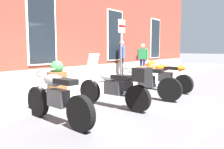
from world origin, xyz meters
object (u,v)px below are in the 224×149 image
motorcycle_grey_naked (56,98)px  motorcycle_orange_sport (162,74)px  motorcycle_yellow_naked (144,82)px  pedestrian_blue_top (122,55)px  pedestrian_striped_shirt (143,57)px  parking_sign (121,43)px  barrel_planter (57,78)px  motorcycle_silver_touring (116,86)px

motorcycle_grey_naked → motorcycle_orange_sport: (4.39, -0.03, 0.07)m
motorcycle_yellow_naked → pedestrian_blue_top: size_ratio=1.23×
pedestrian_striped_shirt → parking_sign: size_ratio=0.67×
barrel_planter → parking_sign: bearing=-23.9°
motorcycle_orange_sport → barrel_planter: size_ratio=2.19×
motorcycle_silver_touring → parking_sign: size_ratio=0.90×
pedestrian_blue_top → motorcycle_orange_sport: bearing=-123.6°
parking_sign → motorcycle_yellow_naked: bearing=-120.5°
parking_sign → barrel_planter: bearing=156.1°
motorcycle_grey_naked → barrel_planter: bearing=51.8°
pedestrian_striped_shirt → parking_sign: (-3.78, -1.40, 0.64)m
motorcycle_grey_naked → pedestrian_striped_shirt: bearing=19.3°
pedestrian_striped_shirt → motorcycle_silver_touring: bearing=-154.5°
motorcycle_grey_naked → motorcycle_yellow_naked: bearing=-3.9°
motorcycle_silver_touring → motorcycle_yellow_naked: size_ratio=1.00×
motorcycle_grey_naked → barrel_planter: barrel_planter is taller
motorcycle_silver_touring → motorcycle_orange_sport: bearing=3.4°
motorcycle_orange_sport → barrel_planter: barrel_planter is taller
motorcycle_yellow_naked → barrel_planter: barrel_planter is taller
motorcycle_yellow_naked → pedestrian_blue_top: pedestrian_blue_top is taller
motorcycle_yellow_naked → parking_sign: bearing=59.5°
motorcycle_grey_naked → parking_sign: bearing=18.2°
motorcycle_silver_touring → pedestrian_blue_top: (4.98, 3.47, 0.55)m
barrel_planter → pedestrian_blue_top: bearing=12.8°
motorcycle_yellow_naked → barrel_planter: (-1.23, 2.36, 0.03)m
motorcycle_grey_naked → motorcycle_yellow_naked: motorcycle_grey_naked is taller
motorcycle_silver_touring → parking_sign: parking_sign is taller
pedestrian_blue_top → parking_sign: (-2.81, -2.03, 0.54)m
motorcycle_orange_sport → parking_sign: bearing=115.8°
parking_sign → barrel_planter: size_ratio=2.49×
motorcycle_orange_sport → pedestrian_striped_shirt: (3.17, 2.67, 0.43)m
pedestrian_blue_top → motorcycle_yellow_naked: bearing=-136.5°
pedestrian_blue_top → barrel_planter: pedestrian_blue_top is taller
motorcycle_yellow_naked → parking_sign: size_ratio=0.91×
motorcycle_orange_sport → barrel_planter: (-2.69, 2.19, -0.04)m
parking_sign → pedestrian_striped_shirt: bearing=20.3°
motorcycle_yellow_naked → pedestrian_blue_top: 5.08m
motorcycle_yellow_naked → motorcycle_orange_sport: (1.46, 0.17, 0.07)m
parking_sign → pedestrian_blue_top: bearing=35.9°
motorcycle_silver_touring → barrel_planter: motorcycle_silver_touring is taller
motorcycle_yellow_naked → motorcycle_silver_touring: bearing=179.8°
motorcycle_grey_naked → pedestrian_blue_top: (6.58, 3.27, 0.60)m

